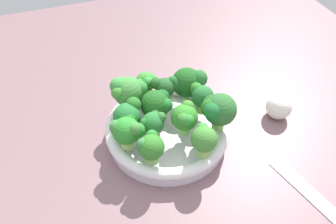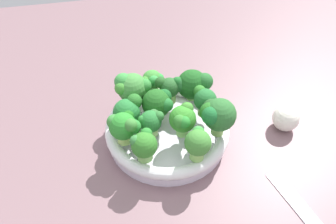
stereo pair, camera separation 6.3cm
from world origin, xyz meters
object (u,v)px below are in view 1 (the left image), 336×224
broccoli_floret_2 (157,104)px  broccoli_floret_12 (127,131)px  broccoli_floret_10 (146,83)px  broccoli_floret_4 (151,147)px  bowl (168,130)px  broccoli_floret_5 (154,124)px  broccoli_floret_7 (127,91)px  broccoli_floret_9 (204,139)px  broccoli_floret_1 (202,97)px  broccoli_floret_8 (128,115)px  broccoli_floret_0 (217,110)px  broccoli_floret_11 (165,88)px  broccoli_floret_3 (187,82)px  broccoli_floret_6 (185,118)px  garlic_bulb (278,106)px

broccoli_floret_2 → broccoli_floret_12: 8.66cm
broccoli_floret_10 → broccoli_floret_4: bearing=-104.4°
bowl → broccoli_floret_5: broccoli_floret_5 is taller
broccoli_floret_12 → broccoli_floret_5: bearing=7.1°
broccoli_floret_7 → broccoli_floret_9: (9.29, -15.51, -0.62)cm
broccoli_floret_1 → broccoli_floret_5: broccoli_floret_1 is taller
broccoli_floret_8 → broccoli_floret_10: bearing=53.8°
broccoli_floret_0 → broccoli_floret_5: broccoli_floret_0 is taller
broccoli_floret_0 → broccoli_floret_10: bearing=125.2°
broccoli_floret_0 → broccoli_floret_10: broccoli_floret_0 is taller
broccoli_floret_9 → broccoli_floret_11: bearing=97.1°
broccoli_floret_7 → broccoli_floret_11: (7.43, -0.56, -0.83)cm
broccoli_floret_10 → broccoli_floret_1: bearing=-42.5°
broccoli_floret_3 → broccoli_floret_11: bearing=177.7°
broccoli_floret_3 → broccoli_floret_10: (-7.60, 3.31, -0.57)cm
broccoli_floret_6 → broccoli_floret_7: size_ratio=0.88×
broccoli_floret_0 → broccoli_floret_9: bearing=-134.2°
broccoli_floret_7 → broccoli_floret_10: (4.54, 2.56, -1.09)cm
broccoli_floret_2 → broccoli_floret_6: bearing=-57.2°
bowl → broccoli_floret_12: (-8.52, -2.86, 5.88)cm
broccoli_floret_1 → broccoli_floret_6: (-5.35, -4.47, 0.43)cm
broccoli_floret_1 → broccoli_floret_5: 11.45cm
broccoli_floret_10 → broccoli_floret_11: bearing=-47.3°
broccoli_floret_4 → broccoli_floret_8: broccoli_floret_8 is taller
broccoli_floret_12 → garlic_bulb: broccoli_floret_12 is taller
broccoli_floret_1 → broccoli_floret_5: (-10.92, -3.41, -0.45)cm
broccoli_floret_7 → broccoli_floret_6: bearing=-51.3°
broccoli_floret_2 → broccoli_floret_11: size_ratio=1.07×
broccoli_floret_8 → broccoli_floret_12: broccoli_floret_12 is taller
broccoli_floret_0 → broccoli_floret_2: bearing=146.6°
broccoli_floret_0 → broccoli_floret_11: broccoli_floret_0 is taller
bowl → broccoli_floret_0: broccoli_floret_0 is taller
broccoli_floret_3 → broccoli_floret_8: broccoli_floret_3 is taller
broccoli_floret_1 → broccoli_floret_10: size_ratio=1.10×
broccoli_floret_4 → broccoli_floret_6: 8.63cm
broccoli_floret_2 → broccoli_floret_10: bearing=89.1°
broccoli_floret_8 → broccoli_floret_6: bearing=-25.0°
broccoli_floret_11 → broccoli_floret_1: bearing=-39.9°
broccoli_floret_2 → broccoli_floret_3: bearing=25.7°
broccoli_floret_11 → broccoli_floret_8: bearing=-150.4°
broccoli_floret_0 → broccoli_floret_7: bearing=142.4°
broccoli_floret_8 → broccoli_floret_10: size_ratio=1.15×
broccoli_floret_2 → broccoli_floret_7: 6.34cm
broccoli_floret_7 → broccoli_floret_11: 7.49cm
bowl → broccoli_floret_2: 6.14cm
bowl → broccoli_floret_6: 7.18cm
bowl → broccoli_floret_11: broccoli_floret_11 is taller
broccoli_floret_5 → broccoli_floret_10: bearing=79.5°
broccoli_floret_2 → broccoli_floret_10: broccoli_floret_2 is taller
broccoli_floret_11 → broccoli_floret_12: broccoli_floret_12 is taller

